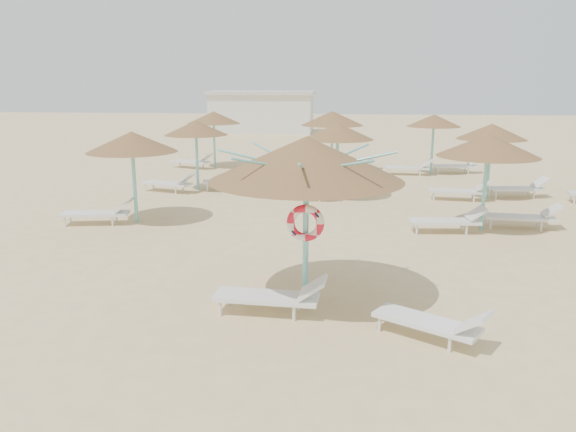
# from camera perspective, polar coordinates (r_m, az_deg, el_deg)

# --- Properties ---
(ground) EXTENTS (120.00, 120.00, 0.00)m
(ground) POSITION_cam_1_polar(r_m,az_deg,el_deg) (11.06, 1.85, -8.25)
(ground) COLOR #D8C283
(ground) RESTS_ON ground
(main_palapa) EXTENTS (3.52, 3.52, 3.16)m
(main_palapa) POSITION_cam_1_polar(r_m,az_deg,el_deg) (10.07, 1.87, 5.78)
(main_palapa) COLOR #75CBC9
(main_palapa) RESTS_ON ground
(lounger_main_a) EXTENTS (2.06, 0.73, 0.74)m
(lounger_main_a) POSITION_cam_1_polar(r_m,az_deg,el_deg) (10.19, -1.47, -8.09)
(lounger_main_a) COLOR silver
(lounger_main_a) RESTS_ON ground
(lounger_main_b) EXTENTS (1.87, 1.45, 0.67)m
(lounger_main_b) POSITION_cam_1_polar(r_m,az_deg,el_deg) (9.51, 14.57, -10.41)
(lounger_main_b) COLOR silver
(lounger_main_b) RESTS_ON ground
(palapa_field) EXTENTS (19.39, 14.37, 2.72)m
(palapa_field) POSITION_cam_1_polar(r_m,az_deg,el_deg) (20.46, 10.08, 8.32)
(palapa_field) COLOR #75CBC9
(palapa_field) RESTS_ON ground
(service_hut) EXTENTS (8.40, 4.40, 3.25)m
(service_hut) POSITION_cam_1_polar(r_m,az_deg,el_deg) (45.80, -2.65, 10.56)
(service_hut) COLOR silver
(service_hut) RESTS_ON ground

